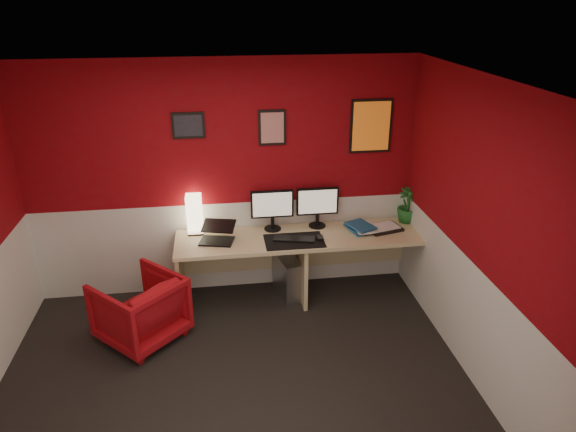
{
  "coord_description": "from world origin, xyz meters",
  "views": [
    {
      "loc": [
        -0.06,
        -3.43,
        3.08
      ],
      "look_at": [
        0.6,
        1.21,
        1.05
      ],
      "focal_mm": 32.67,
      "sensor_mm": 36.0,
      "label": 1
    }
  ],
  "objects_px": {
    "monitor_left": "(272,204)",
    "pc_tower": "(288,276)",
    "armchair": "(140,309)",
    "shoji_lamp": "(195,215)",
    "laptop": "(216,232)",
    "potted_plant": "(407,205)",
    "monitor_right": "(318,201)",
    "desk": "(301,267)",
    "zen_tray": "(384,228)"
  },
  "relations": [
    {
      "from": "monitor_left",
      "to": "pc_tower",
      "type": "xyz_separation_m",
      "value": [
        0.15,
        -0.14,
        -0.8
      ]
    },
    {
      "from": "pc_tower",
      "to": "armchair",
      "type": "height_order",
      "value": "armchair"
    },
    {
      "from": "shoji_lamp",
      "to": "pc_tower",
      "type": "height_order",
      "value": "shoji_lamp"
    },
    {
      "from": "shoji_lamp",
      "to": "laptop",
      "type": "distance_m",
      "value": 0.34
    },
    {
      "from": "shoji_lamp",
      "to": "potted_plant",
      "type": "distance_m",
      "value": 2.29
    },
    {
      "from": "potted_plant",
      "to": "pc_tower",
      "type": "height_order",
      "value": "potted_plant"
    },
    {
      "from": "monitor_left",
      "to": "monitor_right",
      "type": "relative_size",
      "value": 1.0
    },
    {
      "from": "desk",
      "to": "laptop",
      "type": "distance_m",
      "value": 1.0
    },
    {
      "from": "monitor_right",
      "to": "potted_plant",
      "type": "distance_m",
      "value": 1.0
    },
    {
      "from": "potted_plant",
      "to": "armchair",
      "type": "xyz_separation_m",
      "value": [
        -2.82,
        -0.71,
        -0.6
      ]
    },
    {
      "from": "shoji_lamp",
      "to": "monitor_left",
      "type": "relative_size",
      "value": 0.69
    },
    {
      "from": "shoji_lamp",
      "to": "monitor_left",
      "type": "height_order",
      "value": "monitor_left"
    },
    {
      "from": "laptop",
      "to": "pc_tower",
      "type": "bearing_deg",
      "value": 20.34
    },
    {
      "from": "potted_plant",
      "to": "laptop",
      "type": "bearing_deg",
      "value": -173.93
    },
    {
      "from": "shoji_lamp",
      "to": "laptop",
      "type": "relative_size",
      "value": 1.21
    },
    {
      "from": "laptop",
      "to": "pc_tower",
      "type": "relative_size",
      "value": 0.73
    },
    {
      "from": "monitor_right",
      "to": "zen_tray",
      "type": "distance_m",
      "value": 0.76
    },
    {
      "from": "zen_tray",
      "to": "potted_plant",
      "type": "distance_m",
      "value": 0.39
    },
    {
      "from": "monitor_left",
      "to": "zen_tray",
      "type": "height_order",
      "value": "monitor_left"
    },
    {
      "from": "monitor_left",
      "to": "laptop",
      "type": "bearing_deg",
      "value": -159.41
    },
    {
      "from": "monitor_right",
      "to": "armchair",
      "type": "xyz_separation_m",
      "value": [
        -1.83,
        -0.73,
        -0.7
      ]
    },
    {
      "from": "monitor_right",
      "to": "pc_tower",
      "type": "distance_m",
      "value": 0.88
    },
    {
      "from": "monitor_left",
      "to": "potted_plant",
      "type": "height_order",
      "value": "monitor_left"
    },
    {
      "from": "shoji_lamp",
      "to": "armchair",
      "type": "xyz_separation_m",
      "value": [
        -0.53,
        -0.75,
        -0.61
      ]
    },
    {
      "from": "monitor_right",
      "to": "armchair",
      "type": "relative_size",
      "value": 0.82
    },
    {
      "from": "zen_tray",
      "to": "armchair",
      "type": "distance_m",
      "value": 2.61
    },
    {
      "from": "pc_tower",
      "to": "monitor_right",
      "type": "bearing_deg",
      "value": 11.64
    },
    {
      "from": "monitor_right",
      "to": "pc_tower",
      "type": "height_order",
      "value": "monitor_right"
    },
    {
      "from": "monitor_left",
      "to": "armchair",
      "type": "relative_size",
      "value": 0.82
    },
    {
      "from": "desk",
      "to": "zen_tray",
      "type": "relative_size",
      "value": 7.43
    },
    {
      "from": "desk",
      "to": "potted_plant",
      "type": "height_order",
      "value": "potted_plant"
    },
    {
      "from": "desk",
      "to": "pc_tower",
      "type": "xyz_separation_m",
      "value": [
        -0.14,
        0.06,
        -0.14
      ]
    },
    {
      "from": "laptop",
      "to": "pc_tower",
      "type": "distance_m",
      "value": 0.97
    },
    {
      "from": "desk",
      "to": "laptop",
      "type": "relative_size",
      "value": 7.88
    },
    {
      "from": "desk",
      "to": "laptop",
      "type": "xyz_separation_m",
      "value": [
        -0.88,
        -0.02,
        0.47
      ]
    },
    {
      "from": "potted_plant",
      "to": "armchair",
      "type": "distance_m",
      "value": 2.97
    },
    {
      "from": "monitor_left",
      "to": "desk",
      "type": "bearing_deg",
      "value": -35.69
    },
    {
      "from": "desk",
      "to": "monitor_right",
      "type": "distance_m",
      "value": 0.72
    },
    {
      "from": "potted_plant",
      "to": "monitor_right",
      "type": "bearing_deg",
      "value": 179.15
    },
    {
      "from": "monitor_left",
      "to": "armchair",
      "type": "distance_m",
      "value": 1.67
    },
    {
      "from": "monitor_right",
      "to": "potted_plant",
      "type": "bearing_deg",
      "value": -0.85
    },
    {
      "from": "desk",
      "to": "monitor_left",
      "type": "xyz_separation_m",
      "value": [
        -0.28,
        0.2,
        0.66
      ]
    },
    {
      "from": "desk",
      "to": "monitor_left",
      "type": "relative_size",
      "value": 4.48
    },
    {
      "from": "desk",
      "to": "armchair",
      "type": "height_order",
      "value": "desk"
    },
    {
      "from": "armchair",
      "to": "monitor_right",
      "type": "bearing_deg",
      "value": 156.83
    },
    {
      "from": "zen_tray",
      "to": "potted_plant",
      "type": "relative_size",
      "value": 0.9
    },
    {
      "from": "shoji_lamp",
      "to": "monitor_right",
      "type": "height_order",
      "value": "monitor_right"
    },
    {
      "from": "zen_tray",
      "to": "pc_tower",
      "type": "height_order",
      "value": "zen_tray"
    },
    {
      "from": "potted_plant",
      "to": "zen_tray",
      "type": "bearing_deg",
      "value": -150.98
    },
    {
      "from": "desk",
      "to": "laptop",
      "type": "bearing_deg",
      "value": -178.57
    }
  ]
}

